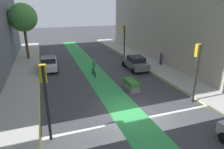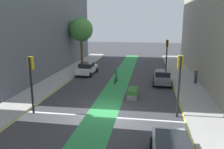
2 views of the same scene
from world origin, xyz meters
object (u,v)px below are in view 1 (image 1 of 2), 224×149
Objects in this scene: car_grey_right_far at (135,63)px; car_white_left_far at (49,63)px; traffic_signal_far_right at (124,36)px; cyclist_in_lane at (94,67)px; pedestrian_sidewalk_right_a at (161,58)px; traffic_signal_near_left at (45,89)px; street_tree_near at (23,18)px; median_planter at (131,85)px; traffic_signal_near_right at (197,63)px.

car_white_left_far is (-9.64, 3.10, 0.00)m from car_grey_right_far.
traffic_signal_far_right is 8.66m from cyclist_in_lane.
pedestrian_sidewalk_right_a is (3.66, 0.31, 0.17)m from car_grey_right_far.
traffic_signal_far_right is (10.89, 15.36, 0.12)m from traffic_signal_near_left.
pedestrian_sidewalk_right_a is 0.22× the size of street_tree_near.
pedestrian_sidewalk_right_a is (8.87, 0.98, 0.01)m from cyclist_in_lane.
median_planter is (-6.60, -5.56, -0.57)m from pedestrian_sidewalk_right_a.
pedestrian_sidewalk_right_a is at bearing 71.97° from traffic_signal_near_right.
cyclist_in_lane reaches higher than car_grey_right_far.
pedestrian_sidewalk_right_a is 18.67m from street_tree_near.
traffic_signal_near_left is 9.11m from median_planter.
cyclist_in_lane is (-5.85, 8.31, -2.21)m from traffic_signal_near_right.
traffic_signal_near_left is at bearing -84.17° from street_tree_near.
traffic_signal_far_right is at bearing -16.69° from street_tree_near.
traffic_signal_far_right is at bearing 120.77° from pedestrian_sidewalk_right_a.
median_planter is at bearing 133.81° from traffic_signal_near_right.
car_white_left_far is 2.13× the size of median_planter.
traffic_signal_near_right is 5.86m from median_planter.
car_grey_right_far is at bearing 7.27° from cyclist_in_lane.
car_grey_right_far is at bearing -175.14° from pedestrian_sidewalk_right_a.
traffic_signal_near_left is 14.52m from car_grey_right_far.
car_grey_right_far is 2.62× the size of pedestrian_sidewalk_right_a.
car_white_left_far is at bearing 128.72° from median_planter.
median_planter is at bearing -109.15° from traffic_signal_far_right.
median_planter is (-2.94, -5.25, -0.40)m from car_grey_right_far.
street_tree_near is (-12.14, 9.11, 4.82)m from car_grey_right_far.
cyclist_in_lane is (-5.21, -0.66, 0.17)m from car_grey_right_far.
median_planter is at bearing -51.28° from car_white_left_far.
car_grey_right_far is at bearing -97.67° from traffic_signal_far_right.
car_grey_right_far is (10.18, 10.10, -2.26)m from traffic_signal_near_left.
car_white_left_far is 5.82m from cyclist_in_lane.
traffic_signal_far_right is 10.83m from car_white_left_far.
cyclist_in_lane reaches higher than pedestrian_sidewalk_right_a.
car_white_left_far is 0.58× the size of street_tree_near.
car_white_left_far is 2.63× the size of pedestrian_sidewalk_right_a.
traffic_signal_far_right is at bearing 11.77° from car_white_left_far.
car_white_left_far is at bearing 168.14° from pedestrian_sidewalk_right_a.
car_white_left_far is (-10.27, 12.08, -2.38)m from traffic_signal_near_right.
median_planter is at bearing -119.27° from car_grey_right_far.
traffic_signal_near_right is 22.28m from street_tree_near.
car_grey_right_far is 6.03m from median_planter.
car_grey_right_far reaches higher than median_planter.
car_grey_right_far and car_white_left_far have the same top height.
street_tree_near reaches higher than traffic_signal_far_right.
traffic_signal_near_left is 13.40m from car_white_left_far.
traffic_signal_near_right reaches higher than median_planter.
cyclist_in_lane is (-5.92, -5.92, -2.21)m from traffic_signal_far_right.
traffic_signal_near_right is at bearing -54.76° from street_tree_near.
street_tree_near is at bearing 163.31° from traffic_signal_far_right.
street_tree_near is at bearing 125.24° from traffic_signal_near_right.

